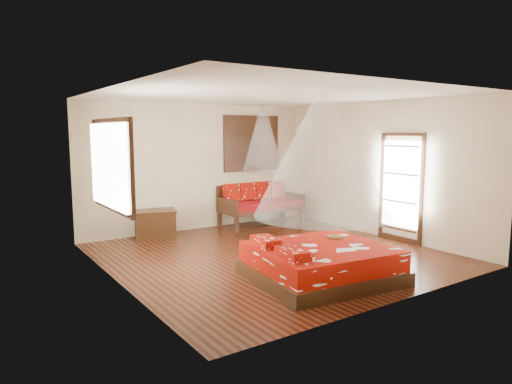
% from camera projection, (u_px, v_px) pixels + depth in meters
% --- Properties ---
extents(room, '(5.54, 5.54, 2.84)m').
position_uv_depth(room, '(272.00, 177.00, 7.96)').
color(room, black).
rests_on(room, ground).
extents(bed, '(2.19, 2.02, 0.63)m').
position_uv_depth(bed, '(320.00, 263.00, 6.76)').
color(bed, black).
rests_on(bed, floor).
extents(daybed, '(1.95, 0.87, 0.98)m').
position_uv_depth(daybed, '(259.00, 202.00, 10.80)').
color(daybed, black).
rests_on(daybed, floor).
extents(storage_chest, '(0.97, 0.81, 0.57)m').
position_uv_depth(storage_chest, '(155.00, 224.00, 9.44)').
color(storage_chest, black).
rests_on(storage_chest, floor).
extents(shutter_panel, '(1.52, 0.06, 1.32)m').
position_uv_depth(shutter_panel, '(252.00, 144.00, 10.89)').
color(shutter_panel, black).
rests_on(shutter_panel, wall_back).
extents(window_left, '(0.10, 1.74, 1.34)m').
position_uv_depth(window_left, '(113.00, 165.00, 6.58)').
color(window_left, black).
rests_on(window_left, wall_left).
extents(glazed_door, '(0.08, 1.02, 2.16)m').
position_uv_depth(glazed_door, '(401.00, 188.00, 9.02)').
color(glazed_door, black).
rests_on(glazed_door, floor).
extents(wine_tray, '(0.27, 0.27, 0.22)m').
position_uv_depth(wine_tray, '(335.00, 234.00, 7.25)').
color(wine_tray, brown).
rests_on(wine_tray, bed).
extents(mosquito_net_main, '(2.01, 2.01, 1.80)m').
position_uv_depth(mosquito_net_main, '(323.00, 155.00, 6.56)').
color(mosquito_net_main, white).
rests_on(mosquito_net_main, ceiling).
extents(mosquito_net_daybed, '(0.96, 0.96, 1.50)m').
position_uv_depth(mosquito_net_daybed, '(263.00, 140.00, 10.49)').
color(mosquito_net_daybed, white).
rests_on(mosquito_net_daybed, ceiling).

